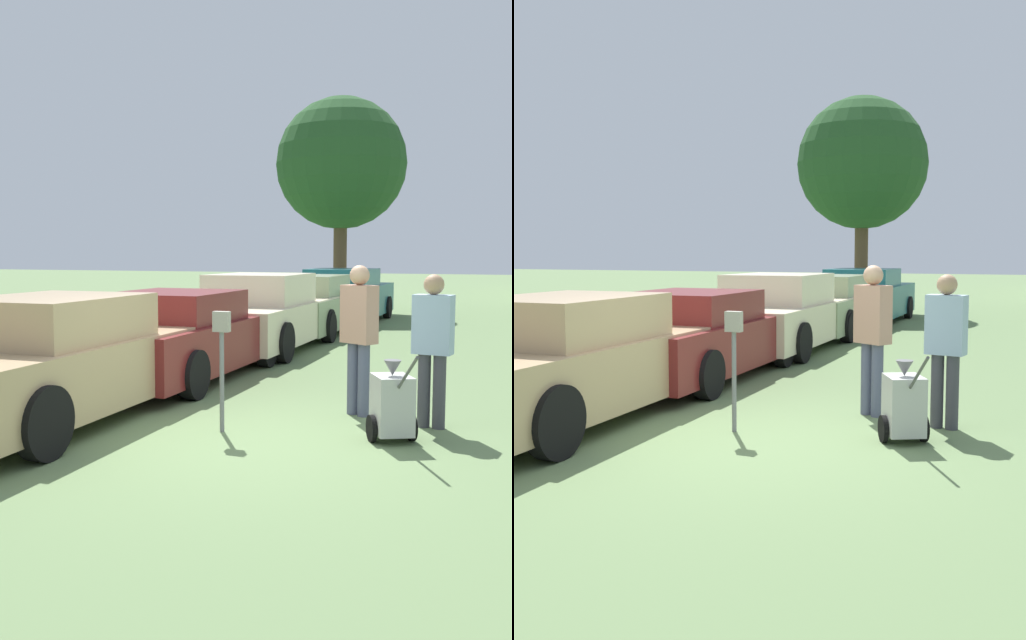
{
  "view_description": "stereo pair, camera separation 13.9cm",
  "coord_description": "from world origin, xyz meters",
  "views": [
    {
      "loc": [
        2.87,
        -6.6,
        1.93
      ],
      "look_at": [
        -0.43,
        1.56,
        1.1
      ],
      "focal_mm": 40.0,
      "sensor_mm": 36.0,
      "label": 1
    },
    {
      "loc": [
        3.0,
        -6.55,
        1.93
      ],
      "look_at": [
        -0.43,
        1.56,
        1.1
      ],
      "focal_mm": 40.0,
      "sensor_mm": 36.0,
      "label": 2
    }
  ],
  "objects": [
    {
      "name": "shade_tree",
      "position": [
        -3.38,
        16.24,
        4.81
      ],
      "size": [
        4.25,
        4.25,
        6.95
      ],
      "color": "brown",
      "rests_on": "ground_plane"
    },
    {
      "name": "parked_car_maroon",
      "position": [
        -2.3,
        3.05,
        0.64
      ],
      "size": [
        2.09,
        4.71,
        1.35
      ],
      "rotation": [
        0.0,
        0.0,
        0.03
      ],
      "color": "maroon",
      "rests_on": "ground_plane"
    },
    {
      "name": "person_supervisor",
      "position": [
        1.76,
        1.31,
        0.97
      ],
      "size": [
        0.45,
        0.28,
        1.7
      ],
      "rotation": [
        0.0,
        0.0,
        3.0
      ],
      "color": "#3F3F47",
      "rests_on": "ground_plane"
    },
    {
      "name": "parked_car_tan",
      "position": [
        -2.3,
        0.17,
        0.68
      ],
      "size": [
        2.04,
        5.09,
        1.44
      ],
      "rotation": [
        0.0,
        0.0,
        0.03
      ],
      "color": "tan",
      "rests_on": "ground_plane"
    },
    {
      "name": "equipment_cart",
      "position": [
        1.47,
        0.57,
        0.39
      ],
      "size": [
        0.65,
        0.96,
        1.0
      ],
      "rotation": [
        0.0,
        0.0,
        0.49
      ],
      "color": "#B2B2AD",
      "rests_on": "ground_plane"
    },
    {
      "name": "parked_car_sage",
      "position": [
        -2.3,
        9.62,
        0.66
      ],
      "size": [
        2.02,
        4.97,
        1.41
      ],
      "rotation": [
        0.0,
        0.0,
        0.03
      ],
      "color": "gray",
      "rests_on": "ground_plane"
    },
    {
      "name": "parking_meter",
      "position": [
        -0.31,
        0.28,
        0.92
      ],
      "size": [
        0.18,
        0.09,
        1.31
      ],
      "color": "slate",
      "rests_on": "ground_plane"
    },
    {
      "name": "parked_car_cream",
      "position": [
        -2.3,
        6.56,
        0.7
      ],
      "size": [
        2.16,
        5.01,
        1.52
      ],
      "rotation": [
        0.0,
        0.0,
        0.03
      ],
      "color": "beige",
      "rests_on": "ground_plane"
    },
    {
      "name": "parked_car_teal",
      "position": [
        -2.3,
        12.73,
        0.7
      ],
      "size": [
        2.19,
        5.09,
        1.49
      ],
      "rotation": [
        0.0,
        0.0,
        0.03
      ],
      "color": "#23666B",
      "rests_on": "ground_plane"
    },
    {
      "name": "person_worker",
      "position": [
        0.86,
        1.61,
        1.03
      ],
      "size": [
        0.47,
        0.39,
        1.79
      ],
      "rotation": [
        0.0,
        0.0,
        2.64
      ],
      "color": "#515670",
      "rests_on": "ground_plane"
    },
    {
      "name": "ground_plane",
      "position": [
        0.0,
        0.0,
        0.0
      ],
      "size": [
        120.0,
        120.0,
        0.0
      ],
      "primitive_type": "plane",
      "color": "#607A4C"
    }
  ]
}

